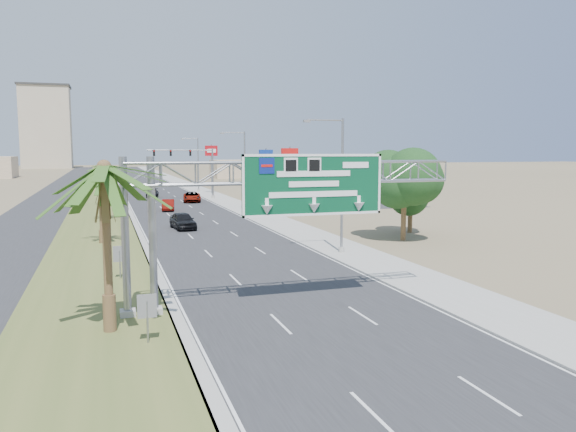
% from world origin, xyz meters
% --- Properties ---
extents(ground, '(600.00, 600.00, 0.00)m').
position_xyz_m(ground, '(0.00, 0.00, 0.00)').
color(ground, '#8C7A59').
rests_on(ground, ground).
extents(road, '(12.00, 300.00, 0.02)m').
position_xyz_m(road, '(0.00, 110.00, 0.01)').
color(road, '#28282B').
rests_on(road, ground).
extents(sidewalk_right, '(4.00, 300.00, 0.10)m').
position_xyz_m(sidewalk_right, '(8.50, 110.00, 0.05)').
color(sidewalk_right, '#9E9B93').
rests_on(sidewalk_right, ground).
extents(median_grass, '(7.00, 300.00, 0.12)m').
position_xyz_m(median_grass, '(-10.00, 110.00, 0.06)').
color(median_grass, '#4F5D29').
rests_on(median_grass, ground).
extents(opposing_road, '(8.00, 300.00, 0.02)m').
position_xyz_m(opposing_road, '(-17.00, 110.00, 0.01)').
color(opposing_road, '#28282B').
rests_on(opposing_road, ground).
extents(sign_gantry, '(16.75, 1.24, 7.50)m').
position_xyz_m(sign_gantry, '(-1.06, 9.93, 6.06)').
color(sign_gantry, gray).
rests_on(sign_gantry, ground).
extents(palm_near, '(5.70, 5.70, 8.35)m').
position_xyz_m(palm_near, '(-9.20, 8.00, 6.93)').
color(palm_near, brown).
rests_on(palm_near, ground).
extents(palm_row_b, '(3.99, 3.99, 5.95)m').
position_xyz_m(palm_row_b, '(-9.50, 32.00, 4.90)').
color(palm_row_b, brown).
rests_on(palm_row_b, ground).
extents(palm_row_c, '(3.99, 3.99, 6.75)m').
position_xyz_m(palm_row_c, '(-9.50, 48.00, 5.66)').
color(palm_row_c, brown).
rests_on(palm_row_c, ground).
extents(palm_row_d, '(3.99, 3.99, 5.45)m').
position_xyz_m(palm_row_d, '(-9.50, 66.00, 4.42)').
color(palm_row_d, brown).
rests_on(palm_row_d, ground).
extents(palm_row_e, '(3.99, 3.99, 6.15)m').
position_xyz_m(palm_row_e, '(-9.50, 85.00, 5.09)').
color(palm_row_e, brown).
rests_on(palm_row_e, ground).
extents(palm_row_f, '(3.99, 3.99, 5.75)m').
position_xyz_m(palm_row_f, '(-9.50, 110.00, 4.71)').
color(palm_row_f, brown).
rests_on(palm_row_f, ground).
extents(streetlight_near, '(3.27, 0.44, 10.00)m').
position_xyz_m(streetlight_near, '(7.30, 22.00, 4.69)').
color(streetlight_near, gray).
rests_on(streetlight_near, ground).
extents(streetlight_mid, '(3.27, 0.44, 10.00)m').
position_xyz_m(streetlight_mid, '(7.30, 52.00, 4.69)').
color(streetlight_mid, gray).
rests_on(streetlight_mid, ground).
extents(streetlight_far, '(3.27, 0.44, 10.00)m').
position_xyz_m(streetlight_far, '(7.30, 88.00, 4.69)').
color(streetlight_far, gray).
rests_on(streetlight_far, ground).
extents(signal_mast, '(10.28, 0.71, 8.00)m').
position_xyz_m(signal_mast, '(5.17, 71.97, 4.85)').
color(signal_mast, gray).
rests_on(signal_mast, ground).
extents(store_building, '(18.00, 10.00, 4.00)m').
position_xyz_m(store_building, '(22.00, 66.00, 2.00)').
color(store_building, tan).
rests_on(store_building, ground).
extents(oak_near, '(4.50, 4.50, 6.80)m').
position_xyz_m(oak_near, '(15.00, 26.00, 4.53)').
color(oak_near, brown).
rests_on(oak_near, ground).
extents(oak_far, '(3.50, 3.50, 5.60)m').
position_xyz_m(oak_far, '(18.00, 30.00, 3.82)').
color(oak_far, brown).
rests_on(oak_far, ground).
extents(median_signback_a, '(0.75, 0.08, 2.08)m').
position_xyz_m(median_signback_a, '(-7.80, 6.00, 1.45)').
color(median_signback_a, gray).
rests_on(median_signback_a, ground).
extents(median_signback_b, '(0.75, 0.08, 2.08)m').
position_xyz_m(median_signback_b, '(-8.50, 18.00, 1.45)').
color(median_signback_b, gray).
rests_on(median_signback_b, ground).
extents(tower_distant, '(20.00, 16.00, 35.00)m').
position_xyz_m(tower_distant, '(-32.00, 250.00, 17.50)').
color(tower_distant, '#B8A68B').
rests_on(tower_distant, ground).
extents(building_distant_right, '(20.00, 12.00, 5.00)m').
position_xyz_m(building_distant_right, '(30.00, 140.00, 2.50)').
color(building_distant_right, tan).
rests_on(building_distant_right, ground).
extents(car_left_lane, '(2.40, 4.97, 1.63)m').
position_xyz_m(car_left_lane, '(-2.00, 38.95, 0.82)').
color(car_left_lane, black).
rests_on(car_left_lane, ground).
extents(car_mid_lane, '(2.06, 4.50, 1.43)m').
position_xyz_m(car_mid_lane, '(-1.50, 56.57, 0.72)').
color(car_mid_lane, '#660D09').
rests_on(car_mid_lane, ground).
extents(car_right_lane, '(3.24, 5.74, 1.51)m').
position_xyz_m(car_right_lane, '(3.21, 67.68, 0.76)').
color(car_right_lane, gray).
rests_on(car_right_lane, ground).
extents(car_far, '(2.50, 4.88, 1.35)m').
position_xyz_m(car_far, '(-1.66, 78.60, 0.68)').
color(car_far, black).
rests_on(car_far, ground).
extents(pole_sign_red_near, '(2.39, 0.95, 8.15)m').
position_xyz_m(pole_sign_red_near, '(12.80, 50.22, 6.34)').
color(pole_sign_red_near, gray).
rests_on(pole_sign_red_near, ground).
extents(pole_sign_blue, '(1.99, 0.92, 7.97)m').
position_xyz_m(pole_sign_blue, '(10.72, 53.68, 5.94)').
color(pole_sign_blue, gray).
rests_on(pole_sign_blue, ground).
extents(pole_sign_red_far, '(2.22, 0.56, 8.73)m').
position_xyz_m(pole_sign_red_far, '(9.00, 82.70, 6.91)').
color(pole_sign_red_far, gray).
rests_on(pole_sign_red_far, ground).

